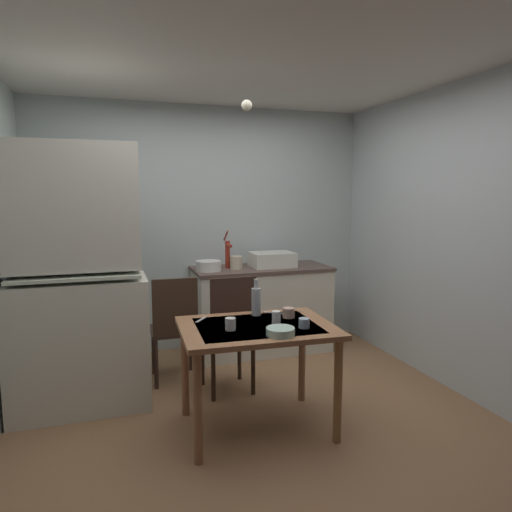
{
  "coord_description": "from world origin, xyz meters",
  "views": [
    {
      "loc": [
        -0.98,
        -3.04,
        1.64
      ],
      "look_at": [
        0.09,
        0.26,
        1.17
      ],
      "focal_mm": 32.01,
      "sensor_mm": 36.0,
      "label": 1
    }
  ],
  "objects_px": {
    "mixing_bowl_counter": "(209,266)",
    "teacup_mint": "(289,313)",
    "chair_by_counter": "(174,327)",
    "serving_bowl_wide": "(280,332)",
    "hutch_cabinet": "(77,288)",
    "dining_table": "(257,340)",
    "glass_bottle": "(256,301)",
    "hand_pump": "(228,252)",
    "chair_far_side": "(230,333)",
    "sink_basin": "(272,259)"
  },
  "relations": [
    {
      "from": "hand_pump",
      "to": "chair_by_counter",
      "type": "bearing_deg",
      "value": -136.63
    },
    {
      "from": "mixing_bowl_counter",
      "to": "teacup_mint",
      "type": "relative_size",
      "value": 2.84
    },
    {
      "from": "glass_bottle",
      "to": "hand_pump",
      "type": "bearing_deg",
      "value": 84.6
    },
    {
      "from": "mixing_bowl_counter",
      "to": "serving_bowl_wide",
      "type": "distance_m",
      "value": 1.76
    },
    {
      "from": "dining_table",
      "to": "glass_bottle",
      "type": "distance_m",
      "value": 0.34
    },
    {
      "from": "chair_far_side",
      "to": "chair_by_counter",
      "type": "distance_m",
      "value": 0.54
    },
    {
      "from": "mixing_bowl_counter",
      "to": "chair_far_side",
      "type": "distance_m",
      "value": 0.97
    },
    {
      "from": "hand_pump",
      "to": "chair_far_side",
      "type": "distance_m",
      "value": 1.14
    },
    {
      "from": "glass_bottle",
      "to": "dining_table",
      "type": "bearing_deg",
      "value": -106.87
    },
    {
      "from": "serving_bowl_wide",
      "to": "sink_basin",
      "type": "bearing_deg",
      "value": 71.63
    },
    {
      "from": "chair_far_side",
      "to": "serving_bowl_wide",
      "type": "distance_m",
      "value": 0.91
    },
    {
      "from": "serving_bowl_wide",
      "to": "chair_far_side",
      "type": "bearing_deg",
      "value": 97.14
    },
    {
      "from": "teacup_mint",
      "to": "dining_table",
      "type": "bearing_deg",
      "value": -157.03
    },
    {
      "from": "chair_by_counter",
      "to": "glass_bottle",
      "type": "distance_m",
      "value": 0.95
    },
    {
      "from": "chair_far_side",
      "to": "dining_table",
      "type": "bearing_deg",
      "value": -86.65
    },
    {
      "from": "sink_basin",
      "to": "serving_bowl_wide",
      "type": "distance_m",
      "value": 1.9
    },
    {
      "from": "serving_bowl_wide",
      "to": "glass_bottle",
      "type": "height_order",
      "value": "glass_bottle"
    },
    {
      "from": "hutch_cabinet",
      "to": "sink_basin",
      "type": "height_order",
      "value": "hutch_cabinet"
    },
    {
      "from": "sink_basin",
      "to": "chair_far_side",
      "type": "distance_m",
      "value": 1.25
    },
    {
      "from": "sink_basin",
      "to": "hand_pump",
      "type": "height_order",
      "value": "hand_pump"
    },
    {
      "from": "mixing_bowl_counter",
      "to": "chair_far_side",
      "type": "height_order",
      "value": "chair_far_side"
    },
    {
      "from": "hutch_cabinet",
      "to": "serving_bowl_wide",
      "type": "distance_m",
      "value": 1.61
    },
    {
      "from": "dining_table",
      "to": "serving_bowl_wide",
      "type": "distance_m",
      "value": 0.3
    },
    {
      "from": "chair_by_counter",
      "to": "serving_bowl_wide",
      "type": "distance_m",
      "value": 1.36
    },
    {
      "from": "chair_by_counter",
      "to": "teacup_mint",
      "type": "bearing_deg",
      "value": -49.98
    },
    {
      "from": "hutch_cabinet",
      "to": "sink_basin",
      "type": "bearing_deg",
      "value": 23.42
    },
    {
      "from": "hutch_cabinet",
      "to": "serving_bowl_wide",
      "type": "height_order",
      "value": "hutch_cabinet"
    },
    {
      "from": "chair_by_counter",
      "to": "dining_table",
      "type": "bearing_deg",
      "value": -65.97
    },
    {
      "from": "chair_by_counter",
      "to": "glass_bottle",
      "type": "height_order",
      "value": "glass_bottle"
    },
    {
      "from": "teacup_mint",
      "to": "glass_bottle",
      "type": "height_order",
      "value": "glass_bottle"
    },
    {
      "from": "mixing_bowl_counter",
      "to": "serving_bowl_wide",
      "type": "relative_size",
      "value": 1.35
    },
    {
      "from": "serving_bowl_wide",
      "to": "dining_table",
      "type": "bearing_deg",
      "value": 105.77
    },
    {
      "from": "mixing_bowl_counter",
      "to": "dining_table",
      "type": "bearing_deg",
      "value": -89.38
    },
    {
      "from": "sink_basin",
      "to": "serving_bowl_wide",
      "type": "bearing_deg",
      "value": -108.37
    },
    {
      "from": "hutch_cabinet",
      "to": "dining_table",
      "type": "bearing_deg",
      "value": -31.6
    },
    {
      "from": "hutch_cabinet",
      "to": "teacup_mint",
      "type": "height_order",
      "value": "hutch_cabinet"
    },
    {
      "from": "chair_far_side",
      "to": "serving_bowl_wide",
      "type": "height_order",
      "value": "chair_far_side"
    },
    {
      "from": "hand_pump",
      "to": "mixing_bowl_counter",
      "type": "distance_m",
      "value": 0.27
    },
    {
      "from": "chair_by_counter",
      "to": "hutch_cabinet",
      "type": "bearing_deg",
      "value": -161.88
    },
    {
      "from": "sink_basin",
      "to": "glass_bottle",
      "type": "distance_m",
      "value": 1.41
    },
    {
      "from": "chair_by_counter",
      "to": "serving_bowl_wide",
      "type": "relative_size",
      "value": 5.11
    },
    {
      "from": "dining_table",
      "to": "teacup_mint",
      "type": "bearing_deg",
      "value": 22.97
    },
    {
      "from": "hand_pump",
      "to": "dining_table",
      "type": "bearing_deg",
      "value": -97.34
    },
    {
      "from": "hutch_cabinet",
      "to": "hand_pump",
      "type": "relative_size",
      "value": 5.17
    },
    {
      "from": "teacup_mint",
      "to": "glass_bottle",
      "type": "bearing_deg",
      "value": 145.95
    },
    {
      "from": "serving_bowl_wide",
      "to": "hand_pump",
      "type": "bearing_deg",
      "value": 85.95
    },
    {
      "from": "dining_table",
      "to": "chair_by_counter",
      "type": "bearing_deg",
      "value": 114.03
    },
    {
      "from": "glass_bottle",
      "to": "chair_by_counter",
      "type": "bearing_deg",
      "value": 125.61
    },
    {
      "from": "sink_basin",
      "to": "dining_table",
      "type": "xyz_separation_m",
      "value": [
        -0.67,
        -1.54,
        -0.33
      ]
    },
    {
      "from": "hutch_cabinet",
      "to": "hand_pump",
      "type": "distance_m",
      "value": 1.63
    }
  ]
}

